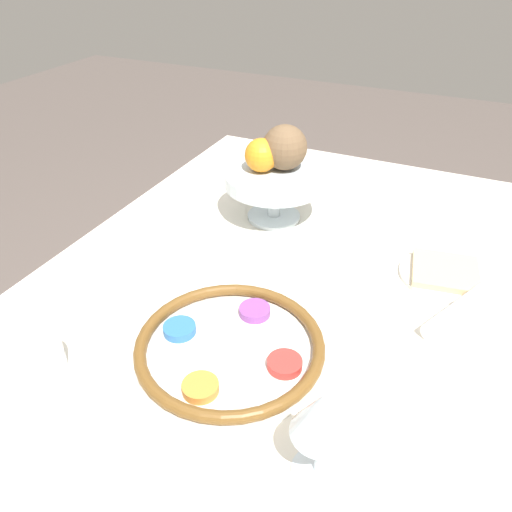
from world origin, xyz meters
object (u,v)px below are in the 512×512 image
(orange_fruit, at_px, (261,155))
(cup_near, at_px, (40,357))
(napkin_roll, at_px, (458,313))
(bread_plate, at_px, (445,274))
(seder_plate, at_px, (230,347))
(fruit_stand, at_px, (274,182))
(wine_glass, at_px, (323,416))
(cup_mid, at_px, (120,476))
(coconut, at_px, (285,147))

(orange_fruit, height_order, cup_near, orange_fruit)
(napkin_roll, distance_m, cup_near, 0.67)
(bread_plate, bearing_deg, orange_fruit, 80.59)
(seder_plate, xyz_separation_m, orange_fruit, (0.42, 0.14, 0.14))
(fruit_stand, bearing_deg, seder_plate, -165.96)
(bread_plate, bearing_deg, napkin_roll, -163.92)
(wine_glass, distance_m, cup_mid, 0.25)
(coconut, relative_size, cup_mid, 1.39)
(orange_fruit, height_order, bread_plate, orange_fruit)
(seder_plate, bearing_deg, coconut, 11.91)
(napkin_roll, bearing_deg, seder_plate, 125.86)
(seder_plate, bearing_deg, fruit_stand, 14.04)
(fruit_stand, distance_m, coconut, 0.08)
(fruit_stand, relative_size, coconut, 2.27)
(wine_glass, xyz_separation_m, fruit_stand, (0.57, 0.30, -0.01))
(wine_glass, distance_m, bread_plate, 0.51)
(napkin_roll, bearing_deg, cup_near, 124.42)
(fruit_stand, bearing_deg, wine_glass, -152.20)
(orange_fruit, relative_size, bread_plate, 0.43)
(bread_plate, height_order, cup_near, cup_near)
(orange_fruit, xyz_separation_m, napkin_roll, (-0.19, -0.45, -0.13))
(seder_plate, xyz_separation_m, bread_plate, (0.35, -0.28, -0.01))
(fruit_stand, xyz_separation_m, coconut, (0.03, -0.01, 0.07))
(cup_near, bearing_deg, seder_plate, -57.56)
(seder_plate, xyz_separation_m, coconut, (0.46, 0.10, 0.15))
(bread_plate, bearing_deg, cup_mid, 154.41)
(napkin_roll, distance_m, cup_mid, 0.59)
(seder_plate, bearing_deg, wine_glass, -125.51)
(fruit_stand, bearing_deg, cup_near, 167.23)
(fruit_stand, height_order, napkin_roll, fruit_stand)
(orange_fruit, bearing_deg, bread_plate, -99.41)
(fruit_stand, relative_size, cup_mid, 3.17)
(wine_glass, bearing_deg, bread_plate, -10.43)
(bread_plate, bearing_deg, seder_plate, 141.52)
(seder_plate, relative_size, bread_plate, 1.75)
(orange_fruit, distance_m, coconut, 0.05)
(napkin_roll, relative_size, cup_mid, 2.37)
(seder_plate, height_order, bread_plate, seder_plate)
(cup_mid, bearing_deg, coconut, 6.75)
(seder_plate, height_order, napkin_roll, napkin_roll)
(orange_fruit, bearing_deg, coconut, -50.92)
(coconut, xyz_separation_m, cup_near, (-0.61, 0.14, -0.13))
(wine_glass, bearing_deg, cup_mid, 120.96)
(seder_plate, height_order, coconut, coconut)
(napkin_roll, bearing_deg, coconut, 61.26)
(orange_fruit, bearing_deg, napkin_roll, -113.13)
(wine_glass, xyz_separation_m, cup_mid, (-0.12, 0.20, -0.07))
(orange_fruit, relative_size, napkin_roll, 0.44)
(fruit_stand, relative_size, cup_near, 3.17)
(orange_fruit, bearing_deg, cup_mid, -169.60)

